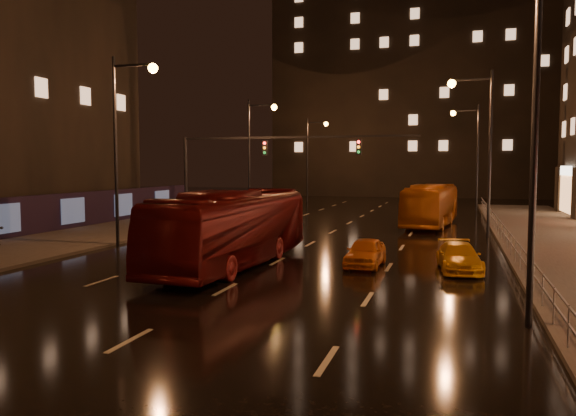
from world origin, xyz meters
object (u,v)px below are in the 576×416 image
(bus_red, at_px, (233,228))
(taxi_far, at_px, (459,257))
(bus_curb, at_px, (431,205))
(taxi_near, at_px, (365,252))

(bus_red, bearing_deg, taxi_far, 11.47)
(bus_red, height_order, bus_curb, bus_red)
(bus_red, xyz_separation_m, taxi_near, (5.50, 1.52, -1.03))
(bus_red, height_order, taxi_far, bus_red)
(bus_curb, relative_size, taxi_near, 3.03)
(taxi_far, bearing_deg, taxi_near, 173.60)
(bus_red, xyz_separation_m, bus_curb, (7.50, 19.05, -0.13))
(bus_curb, bearing_deg, bus_red, -105.52)
(bus_curb, xyz_separation_m, taxi_near, (-2.00, -17.52, -0.89))
(taxi_far, bearing_deg, bus_red, -177.54)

